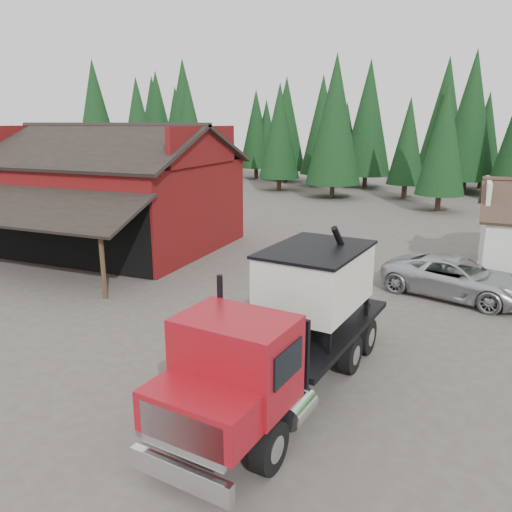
% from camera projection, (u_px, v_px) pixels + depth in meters
% --- Properties ---
extents(ground, '(120.00, 120.00, 0.00)m').
position_uv_depth(ground, '(197.00, 339.00, 17.11)').
color(ground, '#4D443C').
rests_on(ground, ground).
extents(red_barn, '(12.80, 13.63, 7.18)m').
position_uv_depth(red_barn, '(115.00, 201.00, 29.33)').
color(red_barn, maroon).
rests_on(red_barn, ground).
extents(conifer_backdrop, '(76.00, 16.00, 16.00)m').
position_uv_depth(conifer_backdrop, '(386.00, 190.00, 54.50)').
color(conifer_backdrop, black).
rests_on(conifer_backdrop, ground).
extents(near_pine_a, '(4.40, 4.40, 11.40)m').
position_uv_depth(near_pine_a, '(138.00, 131.00, 48.59)').
color(near_pine_a, '#382619').
rests_on(near_pine_a, ground).
extents(near_pine_b, '(3.96, 3.96, 10.40)m').
position_uv_depth(near_pine_b, '(444.00, 139.00, 40.05)').
color(near_pine_b, '#382619').
rests_on(near_pine_b, ground).
extents(near_pine_d, '(5.28, 5.28, 13.40)m').
position_uv_depth(near_pine_d, '(335.00, 120.00, 46.95)').
color(near_pine_d, '#382619').
rests_on(near_pine_d, ground).
extents(feed_truck, '(3.71, 9.81, 4.32)m').
position_uv_depth(feed_truck, '(290.00, 323.00, 13.32)').
color(feed_truck, black).
rests_on(feed_truck, ground).
extents(silver_car, '(6.56, 4.41, 1.67)m').
position_uv_depth(silver_car, '(456.00, 278.00, 21.08)').
color(silver_car, '#B5B8BD').
rests_on(silver_car, ground).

